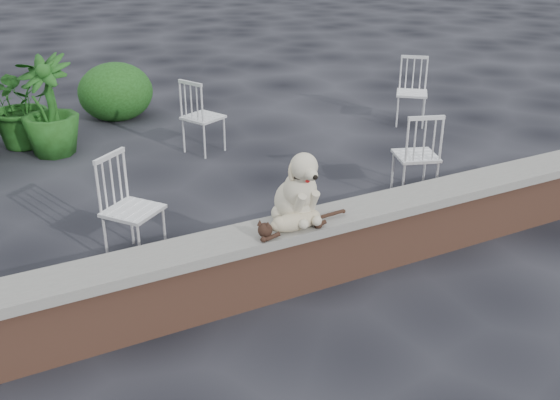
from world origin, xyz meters
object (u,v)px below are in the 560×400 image
dog (295,184)px  potted_plant_a (22,102)px  potted_plant_b (48,106)px  chair_a (133,209)px  chair_c (416,154)px  chair_e (203,116)px  cat (295,220)px  chair_d (412,92)px

dog → potted_plant_a: dog is taller
dog → potted_plant_b: (-1.19, 4.08, -0.27)m
chair_a → potted_plant_a: size_ratio=0.82×
chair_c → potted_plant_a: potted_plant_a is taller
potted_plant_a → chair_a: bearing=-83.3°
chair_a → potted_plant_a: (-0.42, 3.56, 0.10)m
chair_e → cat: bearing=145.6°
cat → chair_a: size_ratio=1.01×
dog → chair_d: dog is taller
cat → chair_e: (0.59, 3.44, -0.19)m
dog → potted_plant_a: bearing=106.6°
chair_d → potted_plant_a: size_ratio=0.82×
dog → chair_a: 1.51m
chair_c → potted_plant_a: (-3.43, 3.62, 0.10)m
dog → cat: bearing=-118.9°
cat → potted_plant_a: (-1.36, 4.74, -0.09)m
dog → chair_c: bearing=25.2°
cat → potted_plant_b: 4.37m
potted_plant_a → chair_e: bearing=-33.7°
dog → chair_a: size_ratio=0.65×
chair_e → chair_c: (1.48, -2.32, 0.00)m
cat → chair_e: chair_e is taller
dog → cat: 0.28m
chair_e → chair_c: 2.75m
dog → chair_e: dog is taller
chair_a → dog: bearing=-82.2°
chair_d → potted_plant_b: bearing=-154.1°
dog → potted_plant_b: 4.26m
cat → potted_plant_a: size_ratio=0.83×
chair_a → chair_d: same height
potted_plant_a → potted_plant_b: size_ratio=0.93×
chair_c → potted_plant_b: (-3.18, 3.11, 0.15)m
chair_a → chair_c: 3.01m
cat → potted_plant_b: bearing=103.8°
dog → chair_c: dog is taller
dog → chair_d: (3.54, 2.99, -0.41)m
chair_c → potted_plant_b: bearing=-24.9°
potted_plant_a → potted_plant_b: potted_plant_b is taller
potted_plant_b → chair_e: bearing=-25.0°
cat → chair_c: chair_c is taller
dog → chair_c: (1.99, 0.97, -0.41)m
chair_c → chair_a: bearing=18.3°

